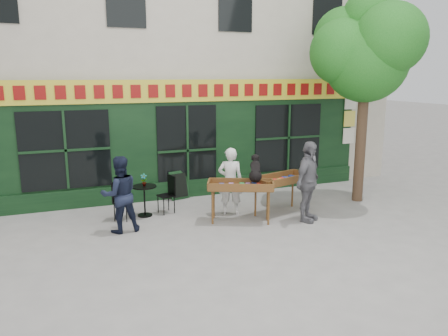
% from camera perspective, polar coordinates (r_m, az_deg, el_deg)
% --- Properties ---
extents(ground, '(80.00, 80.00, 0.00)m').
position_cam_1_polar(ground, '(10.46, -1.09, -7.02)').
color(ground, slate).
rests_on(ground, ground).
extents(building, '(14.00, 7.26, 10.00)m').
position_cam_1_polar(building, '(15.71, -8.99, 17.60)').
color(building, beige).
rests_on(building, ground).
extents(street_tree, '(3.05, 2.90, 5.60)m').
position_cam_1_polar(street_tree, '(12.37, 18.14, 14.68)').
color(street_tree, '#382619').
rests_on(street_tree, ground).
extents(book_cart_center, '(1.62, 1.17, 0.99)m').
position_cam_1_polar(book_cart_center, '(10.26, 2.19, -2.61)').
color(book_cart_center, brown).
rests_on(book_cart_center, ground).
extents(dog, '(0.55, 0.69, 0.60)m').
position_cam_1_polar(dog, '(10.24, 4.12, 0.04)').
color(dog, black).
rests_on(dog, book_cart_center).
extents(woman, '(0.72, 0.61, 1.68)m').
position_cam_1_polar(woman, '(10.83, 0.84, -1.70)').
color(woman, silver).
rests_on(woman, ground).
extents(book_cart_right, '(1.61, 1.02, 0.99)m').
position_cam_1_polar(book_cart_right, '(10.95, 7.48, -1.76)').
color(book_cart_right, brown).
rests_on(book_cart_right, ground).
extents(man_right, '(1.18, 1.05, 1.92)m').
position_cam_1_polar(man_right, '(10.44, 10.91, -1.78)').
color(man_right, '#5D5D62').
rests_on(man_right, ground).
extents(bistro_table, '(0.60, 0.60, 0.76)m').
position_cam_1_polar(bistro_table, '(10.89, -10.36, -3.45)').
color(bistro_table, black).
rests_on(bistro_table, ground).
extents(bistro_chair_left, '(0.50, 0.49, 0.95)m').
position_cam_1_polar(bistro_chair_left, '(10.74, -13.60, -3.73)').
color(bistro_chair_left, black).
rests_on(bistro_chair_left, ground).
extents(bistro_chair_right, '(0.45, 0.44, 0.95)m').
position_cam_1_polar(bistro_chair_right, '(11.08, -7.20, -2.99)').
color(bistro_chair_right, black).
rests_on(bistro_chair_right, ground).
extents(potted_plant, '(0.18, 0.15, 0.31)m').
position_cam_1_polar(potted_plant, '(10.80, -10.44, -1.53)').
color(potted_plant, gray).
rests_on(potted_plant, bistro_table).
extents(man_left, '(0.88, 0.72, 1.71)m').
position_cam_1_polar(man_left, '(9.85, -13.44, -3.38)').
color(man_left, black).
rests_on(man_left, ground).
extents(chalkboard, '(0.59, 0.32, 0.79)m').
position_cam_1_polar(chalkboard, '(12.27, -5.86, -2.25)').
color(chalkboard, black).
rests_on(chalkboard, ground).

